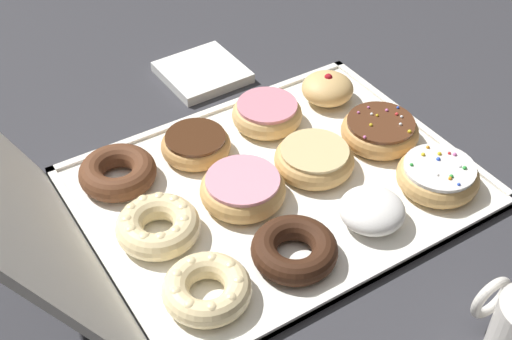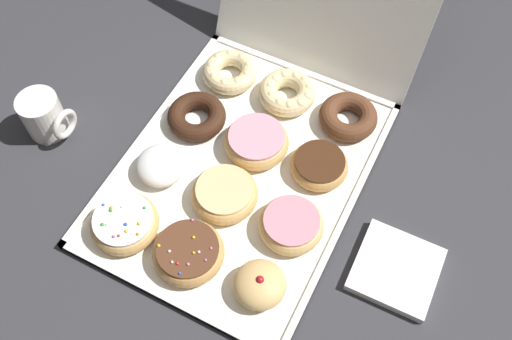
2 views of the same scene
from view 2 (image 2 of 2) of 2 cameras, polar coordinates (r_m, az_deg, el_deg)
The scene contains 16 objects.
ground_plane at distance 1.07m, azimuth -1.40°, elevation -0.42°, with size 3.00×3.00×0.00m, color #333338.
donut_box at distance 1.06m, azimuth -1.40°, elevation -0.27°, with size 0.42×0.55×0.01m.
sprinkle_donut_0 at distance 1.01m, azimuth -12.96°, elevation -5.15°, with size 0.12×0.12×0.04m.
sprinkle_donut_1 at distance 0.97m, azimuth -6.87°, elevation -8.08°, with size 0.12×0.12×0.04m.
jelly_filled_donut_2 at distance 0.94m, azimuth 0.38°, elevation -11.33°, with size 0.09×0.09×0.05m.
powdered_filled_donut_3 at distance 1.05m, azimuth -9.44°, elevation 0.47°, with size 0.09×0.09×0.04m.
glazed_ring_donut_4 at distance 1.01m, azimuth -3.21°, elevation -2.33°, with size 0.12×0.12×0.04m.
pink_frosted_donut_5 at distance 0.98m, azimuth 3.51°, elevation -5.44°, with size 0.11×0.11×0.04m.
chocolate_cake_ring_donut_6 at distance 1.11m, azimuth -5.93°, elevation 5.33°, with size 0.11×0.11×0.03m.
pink_frosted_donut_7 at distance 1.07m, azimuth -0.00°, elevation 2.88°, with size 0.12×0.12×0.04m.
chocolate_frosted_donut_8 at distance 1.05m, azimuth 6.31°, elevation 0.47°, with size 0.11×0.11×0.03m.
cruller_donut_9 at distance 1.18m, azimuth -2.62°, elevation 9.75°, with size 0.11×0.11×0.04m.
cruller_donut_10 at distance 1.14m, azimuth 3.27°, elevation 7.67°, with size 0.11×0.11×0.04m.
chocolate_cake_ring_donut_11 at distance 1.12m, azimuth 9.15°, elevation 5.25°, with size 0.11×0.11×0.04m.
coffee_mug at distance 1.16m, azimuth -20.33°, elevation 5.13°, with size 0.10×0.08×0.09m.
napkin_stack at distance 1.00m, azimuth 13.75°, elevation -9.58°, with size 0.14×0.14×0.02m, color white.
Camera 2 is at (0.27, -0.48, 0.92)m, focal length 40.20 mm.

